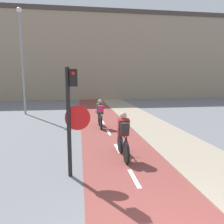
{
  "coord_description": "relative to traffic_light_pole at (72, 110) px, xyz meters",
  "views": [
    {
      "loc": [
        -1.4,
        -2.29,
        2.65
      ],
      "look_at": [
        0.0,
        6.9,
        1.2
      ],
      "focal_mm": 35.0,
      "sensor_mm": 36.0,
      "label": 1
    }
  ],
  "objects": [
    {
      "name": "traffic_light_pole",
      "position": [
        0.0,
        0.0,
        0.0
      ],
      "size": [
        0.67,
        0.25,
        2.93
      ],
      "color": "black",
      "rests_on": "ground_plane"
    },
    {
      "name": "cyclist_far",
      "position": [
        1.29,
        5.73,
        -1.1
      ],
      "size": [
        0.46,
        1.68,
        1.54
      ],
      "color": "black",
      "rests_on": "ground_plane"
    },
    {
      "name": "cyclist_near",
      "position": [
        1.61,
        1.08,
        -1.09
      ],
      "size": [
        0.46,
        1.73,
        1.56
      ],
      "color": "black",
      "rests_on": "ground_plane"
    },
    {
      "name": "street_lamp_far",
      "position": [
        -3.77,
        11.07,
        2.71
      ],
      "size": [
        0.36,
        0.36,
        7.51
      ],
      "color": "gray",
      "rests_on": "ground_plane"
    },
    {
      "name": "building_row_background",
      "position": [
        1.59,
        23.62,
        3.58
      ],
      "size": [
        60.0,
        5.2,
        10.79
      ],
      "color": "gray",
      "rests_on": "ground_plane"
    }
  ]
}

